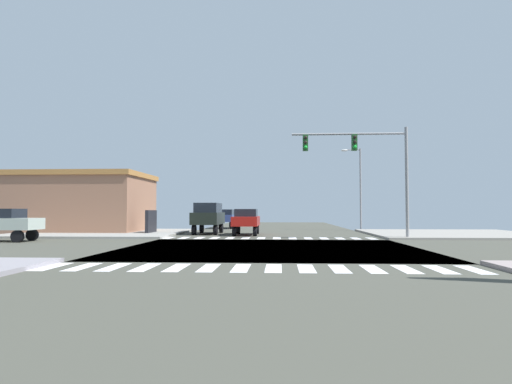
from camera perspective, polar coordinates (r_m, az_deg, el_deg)
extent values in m
cube|color=#43433A|center=(20.86, 1.90, -7.37)|extent=(14.00, 90.00, 0.05)
cube|color=#43433A|center=(20.86, 1.90, -7.37)|extent=(90.00, 12.00, 0.05)
cube|color=gray|center=(35.14, 24.15, -5.00)|extent=(12.00, 12.00, 0.14)
cube|color=gray|center=(35.47, -19.23, -5.05)|extent=(12.00, 12.00, 0.14)
cube|color=silver|center=(15.38, -25.12, -8.81)|extent=(0.50, 2.00, 0.01)
cube|color=silver|center=(14.94, -21.70, -9.06)|extent=(0.50, 2.00, 0.01)
cube|color=silver|center=(14.55, -18.07, -9.30)|extent=(0.50, 2.00, 0.01)
cube|color=silver|center=(14.23, -14.26, -9.50)|extent=(0.50, 2.00, 0.01)
cube|color=silver|center=(13.96, -10.29, -9.67)|extent=(0.50, 2.00, 0.01)
cube|color=silver|center=(13.77, -6.18, -9.80)|extent=(0.50, 2.00, 0.01)
cube|color=silver|center=(13.64, -1.97, -9.88)|extent=(0.50, 2.00, 0.01)
cube|color=silver|center=(13.59, 2.30, -9.91)|extent=(0.50, 2.00, 0.01)
cube|color=silver|center=(13.62, 6.58, -9.88)|extent=(0.50, 2.00, 0.01)
cube|color=silver|center=(13.71, 10.81, -9.80)|extent=(0.50, 2.00, 0.01)
cube|color=silver|center=(13.88, 14.97, -9.67)|extent=(0.50, 2.00, 0.01)
cube|color=silver|center=(14.11, 19.00, -9.50)|extent=(0.50, 2.00, 0.01)
cube|color=silver|center=(14.41, 22.88, -9.29)|extent=(0.50, 2.00, 0.01)
cube|color=silver|center=(14.78, 26.57, -9.05)|extent=(0.50, 2.00, 0.01)
cube|color=silver|center=(29.04, -11.29, -5.88)|extent=(0.50, 2.00, 0.01)
cube|color=silver|center=(28.81, -9.35, -5.92)|extent=(0.50, 2.00, 0.01)
cube|color=silver|center=(28.61, -7.39, -5.96)|extent=(0.50, 2.00, 0.01)
cube|color=silver|center=(28.44, -5.40, -5.99)|extent=(0.50, 2.00, 0.01)
cube|color=silver|center=(28.31, -3.38, -6.01)|extent=(0.50, 2.00, 0.01)
cube|color=silver|center=(28.22, -1.35, -6.02)|extent=(0.50, 2.00, 0.01)
cube|color=silver|center=(28.16, 0.69, -6.03)|extent=(0.50, 2.00, 0.01)
cube|color=silver|center=(28.13, 2.73, -6.03)|extent=(0.50, 2.00, 0.01)
cube|color=silver|center=(28.14, 4.78, -6.03)|extent=(0.50, 2.00, 0.01)
cube|color=silver|center=(28.19, 6.82, -6.01)|extent=(0.50, 2.00, 0.01)
cube|color=silver|center=(28.27, 8.86, -5.99)|extent=(0.50, 2.00, 0.01)
cube|color=silver|center=(28.39, 10.88, -5.96)|extent=(0.50, 2.00, 0.01)
cube|color=silver|center=(28.54, 12.88, -5.92)|extent=(0.50, 2.00, 0.01)
cube|color=silver|center=(28.72, 14.86, -5.88)|extent=(0.50, 2.00, 0.01)
cylinder|color=gray|center=(28.79, 19.08, 1.14)|extent=(0.20, 0.20, 7.00)
cylinder|color=gray|center=(28.38, 11.98, 7.42)|extent=(7.15, 0.14, 0.14)
cube|color=#1E5123|center=(28.35, 12.71, 6.31)|extent=(0.32, 0.40, 1.00)
sphere|color=black|center=(28.16, 12.79, 7.01)|extent=(0.22, 0.22, 0.22)
sphere|color=black|center=(28.11, 12.79, 6.38)|extent=(0.22, 0.22, 0.22)
sphere|color=green|center=(28.07, 12.80, 5.76)|extent=(0.22, 0.22, 0.22)
cube|color=#1E5123|center=(28.01, 6.46, 6.37)|extent=(0.32, 0.40, 1.00)
sphere|color=black|center=(27.82, 6.49, 7.08)|extent=(0.22, 0.22, 0.22)
sphere|color=black|center=(27.77, 6.49, 6.45)|extent=(0.22, 0.22, 0.22)
sphere|color=green|center=(27.72, 6.49, 5.82)|extent=(0.22, 0.22, 0.22)
cylinder|color=gray|center=(40.03, 13.49, 0.34)|extent=(0.16, 0.16, 7.32)
cylinder|color=gray|center=(40.24, 12.46, 5.41)|extent=(1.40, 0.10, 0.10)
ellipsoid|color=silver|center=(40.12, 11.47, 5.35)|extent=(0.60, 0.32, 0.20)
cube|color=#94654D|center=(38.83, -22.63, -1.60)|extent=(11.50, 7.58, 4.41)
cube|color=#A77039|center=(38.93, -22.57, 1.94)|extent=(11.80, 7.88, 0.40)
cube|color=black|center=(33.60, -13.53, -3.85)|extent=(0.24, 2.20, 1.80)
cylinder|color=black|center=(31.87, -5.31, -4.94)|extent=(0.26, 0.74, 0.74)
cylinder|color=black|center=(32.13, -8.09, -4.91)|extent=(0.26, 0.74, 0.74)
cylinder|color=black|center=(34.96, -4.56, -4.72)|extent=(0.26, 0.74, 0.74)
cylinder|color=black|center=(35.21, -7.09, -4.70)|extent=(0.26, 0.74, 0.74)
cube|color=black|center=(33.51, -6.24, -3.43)|extent=(1.96, 4.60, 0.88)
cube|color=black|center=(33.50, -6.23, -2.06)|extent=(1.69, 3.22, 0.72)
cylinder|color=black|center=(30.39, -0.14, -5.13)|extent=(0.26, 0.68, 0.68)
cylinder|color=black|center=(30.51, -2.85, -5.12)|extent=(0.26, 0.68, 0.68)
cylinder|color=black|center=(33.31, 0.15, -4.90)|extent=(0.26, 0.68, 0.68)
cylinder|color=black|center=(33.41, -2.32, -4.89)|extent=(0.26, 0.68, 0.68)
cube|color=maroon|center=(31.87, -1.28, -3.80)|extent=(1.80, 4.30, 0.66)
cube|color=black|center=(31.86, -1.28, -2.72)|extent=(1.55, 2.24, 0.54)
cylinder|color=black|center=(28.96, -27.17, -5.00)|extent=(0.68, 0.26, 0.68)
cylinder|color=black|center=(27.73, -28.68, -5.10)|extent=(0.68, 0.26, 0.68)
cube|color=#ACBAB0|center=(29.10, -30.35, -3.60)|extent=(4.30, 1.80, 0.66)
cube|color=black|center=(29.09, -30.33, -2.42)|extent=(2.24, 1.55, 0.54)
cylinder|color=black|center=(42.29, -3.30, -4.37)|extent=(0.26, 0.68, 0.68)
cylinder|color=black|center=(42.48, -5.24, -4.35)|extent=(0.26, 0.68, 0.68)
cylinder|color=black|center=(45.20, -2.89, -4.24)|extent=(0.26, 0.68, 0.68)
cylinder|color=black|center=(45.37, -4.70, -4.23)|extent=(0.26, 0.68, 0.68)
cube|color=navy|center=(43.81, -4.02, -3.42)|extent=(1.80, 4.30, 0.66)
cube|color=black|center=(43.81, -4.02, -2.64)|extent=(1.55, 2.24, 0.54)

